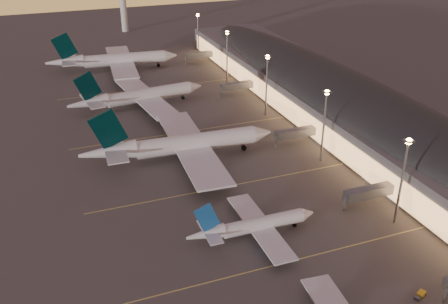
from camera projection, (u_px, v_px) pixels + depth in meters
ground at (279, 250)px, 128.33m from camera, size 700.00×700.00×0.00m
airliner_narrow_north at (253, 226)px, 132.30m from camera, size 36.43×32.42×13.06m
airliner_wide_near at (180, 145)px, 171.65m from camera, size 67.73×61.70×21.68m
airliner_wide_mid at (138, 96)px, 216.38m from camera, size 60.70×55.74×19.42m
airliner_wide_far at (114, 60)px, 264.37m from camera, size 68.57×62.72×21.93m
terminal_building at (336, 97)px, 204.72m from camera, size 56.35×255.00×17.46m
light_masts at (290, 90)px, 186.33m from camera, size 2.20×217.20×25.90m
lane_markings at (224, 179)px, 161.77m from camera, size 90.00×180.36×0.00m
baggage_tug_a at (420, 295)px, 113.01m from camera, size 3.66×2.64×1.02m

